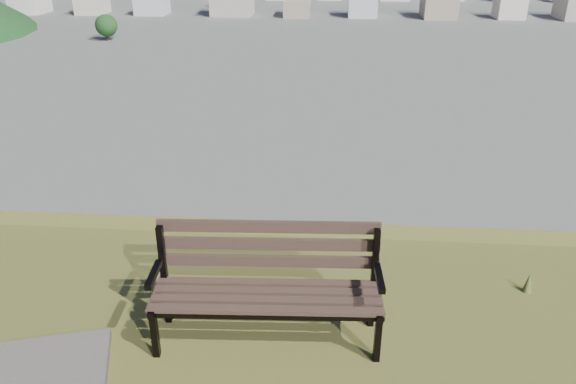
{
  "coord_description": "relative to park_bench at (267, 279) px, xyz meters",
  "views": [
    {
      "loc": [
        0.66,
        -0.93,
        27.83
      ],
      "look_at": [
        0.25,
        4.4,
        25.3
      ],
      "focal_mm": 35.0,
      "sensor_mm": 36.0,
      "label": 1
    }
  ],
  "objects": [
    {
      "name": "park_bench",
      "position": [
        0.0,
        0.0,
        0.0
      ],
      "size": [
        1.69,
        0.61,
        0.87
      ],
      "rotation": [
        0.0,
        0.0,
        0.05
      ],
      "color": "#402D25",
      "rests_on": "hilltop_mesa"
    }
  ]
}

